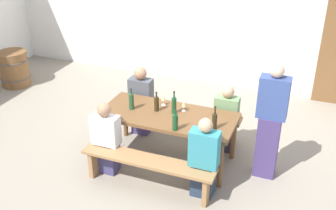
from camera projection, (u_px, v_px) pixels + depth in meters
name	position (u px, v px, depth m)	size (l,w,h in m)	color
ground_plane	(168.00, 158.00, 6.09)	(24.00, 24.00, 0.00)	gray
back_wall	(225.00, 7.00, 7.84)	(14.00, 0.20, 3.20)	white
tasting_table	(168.00, 119.00, 5.78)	(1.93, 0.85, 0.75)	brown
bench_near	(148.00, 166.00, 5.33)	(1.83, 0.30, 0.45)	#9E7247
bench_far	(184.00, 116.00, 6.53)	(1.83, 0.30, 0.45)	#9E7247
wine_bottle_0	(131.00, 101.00, 5.84)	(0.07, 0.07, 0.32)	#234C2D
wine_bottle_1	(175.00, 122.00, 5.31)	(0.08, 0.08, 0.33)	#194723
wine_bottle_2	(215.00, 121.00, 5.34)	(0.07, 0.07, 0.33)	#332814
wine_bottle_3	(157.00, 104.00, 5.80)	(0.07, 0.07, 0.30)	#332814
wine_bottle_4	(174.00, 105.00, 5.73)	(0.07, 0.07, 0.34)	#194723
wine_glass_0	(163.00, 98.00, 5.94)	(0.06, 0.06, 0.18)	silver
wine_glass_1	(184.00, 104.00, 5.79)	(0.07, 0.07, 0.15)	silver
seated_guest_near_0	(106.00, 140.00, 5.61)	(0.38, 0.24, 1.07)	#403D6D
seated_guest_near_1	(204.00, 160.00, 5.14)	(0.37, 0.24, 1.12)	#273750
seated_guest_far_0	(141.00, 102.00, 6.54)	(0.37, 0.24, 1.15)	#473B72
seated_guest_far_1	(226.00, 120.00, 6.10)	(0.35, 0.24, 1.07)	#343046
standing_host	(270.00, 124.00, 5.39)	(0.39, 0.24, 1.67)	#47376F
wine_barrel	(14.00, 68.00, 8.31)	(0.62, 0.62, 0.72)	brown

